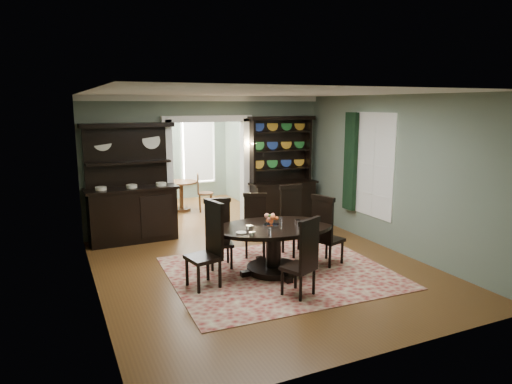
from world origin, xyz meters
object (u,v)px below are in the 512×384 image
(dining_table, at_px, (274,240))
(sideboard, at_px, (132,201))
(parlor_table, at_px, (181,192))
(welsh_dresser, at_px, (282,185))

(dining_table, distance_m, sideboard, 3.43)
(sideboard, bearing_deg, parlor_table, 51.75)
(dining_table, bearing_deg, welsh_dresser, 67.28)
(dining_table, relative_size, welsh_dresser, 0.87)
(welsh_dresser, bearing_deg, sideboard, -179.53)
(parlor_table, bearing_deg, sideboard, -126.53)
(dining_table, height_order, parlor_table, dining_table)
(parlor_table, bearing_deg, welsh_dresser, -50.30)
(sideboard, distance_m, parlor_table, 2.81)
(welsh_dresser, bearing_deg, dining_table, -119.65)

